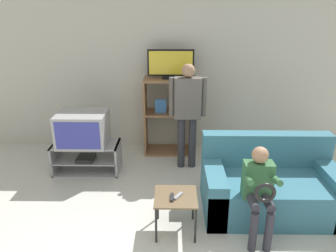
{
  "coord_description": "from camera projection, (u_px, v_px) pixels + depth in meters",
  "views": [
    {
      "loc": [
        0.07,
        -2.02,
        2.31
      ],
      "look_at": [
        0.02,
        1.81,
        0.9
      ],
      "focal_mm": 35.0,
      "sensor_mm": 36.0,
      "label": 1
    }
  ],
  "objects": [
    {
      "name": "tv_stand",
      "position": [
        87.0,
        158.0,
        4.8
      ],
      "size": [
        0.95,
        0.46,
        0.44
      ],
      "color": "#939399",
      "rests_on": "ground_plane"
    },
    {
      "name": "remote_control_white",
      "position": [
        178.0,
        196.0,
        3.42
      ],
      "size": [
        0.11,
        0.14,
        0.02
      ],
      "primitive_type": "cube",
      "rotation": [
        0.0,
        0.0,
        -0.56
      ],
      "color": "gray",
      "rests_on": "snack_table"
    },
    {
      "name": "person_seated_child",
      "position": [
        259.0,
        187.0,
        3.29
      ],
      "size": [
        0.33,
        0.43,
        1.0
      ],
      "color": "#2D2D38",
      "rests_on": "ground_plane"
    },
    {
      "name": "television_main",
      "position": [
        83.0,
        129.0,
        4.64
      ],
      "size": [
        0.68,
        0.56,
        0.47
      ],
      "color": "#9E9EA3",
      "rests_on": "tv_stand"
    },
    {
      "name": "person_standing_adult",
      "position": [
        188.0,
        107.0,
        4.69
      ],
      "size": [
        0.53,
        0.2,
        1.56
      ],
      "color": "#2D2D33",
      "rests_on": "ground_plane"
    },
    {
      "name": "television_flat",
      "position": [
        171.0,
        65.0,
        5.04
      ],
      "size": [
        0.72,
        0.2,
        0.45
      ],
      "color": "black",
      "rests_on": "media_shelf"
    },
    {
      "name": "remote_control_black",
      "position": [
        172.0,
        197.0,
        3.39
      ],
      "size": [
        0.04,
        0.14,
        0.02
      ],
      "primitive_type": "cube",
      "rotation": [
        0.0,
        0.0,
        -0.03
      ],
      "color": "#232328",
      "rests_on": "snack_table"
    },
    {
      "name": "snack_table",
      "position": [
        176.0,
        200.0,
        3.46
      ],
      "size": [
        0.45,
        0.45,
        0.43
      ],
      "color": "brown",
      "rests_on": "ground_plane"
    },
    {
      "name": "couch",
      "position": [
        270.0,
        187.0,
        3.89
      ],
      "size": [
        1.58,
        0.91,
        0.85
      ],
      "color": "teal",
      "rests_on": "ground_plane"
    },
    {
      "name": "wall_back",
      "position": [
        168.0,
        71.0,
        5.36
      ],
      "size": [
        6.4,
        0.06,
        2.6
      ],
      "color": "beige",
      "rests_on": "ground_plane"
    },
    {
      "name": "media_shelf",
      "position": [
        170.0,
        116.0,
        5.31
      ],
      "size": [
        0.83,
        0.44,
        1.24
      ],
      "color": "#8E6642",
      "rests_on": "ground_plane"
    }
  ]
}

